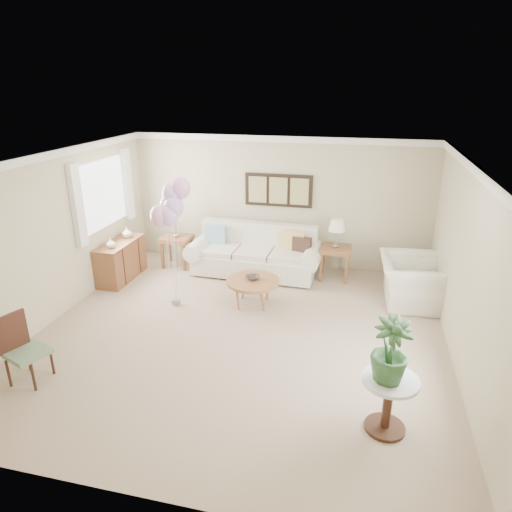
{
  "coord_description": "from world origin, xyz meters",
  "views": [
    {
      "loc": [
        1.63,
        -5.78,
        3.57
      ],
      "look_at": [
        0.11,
        0.6,
        1.05
      ],
      "focal_mm": 32.0,
      "sensor_mm": 36.0,
      "label": 1
    }
  ],
  "objects_px": {
    "sofa": "(256,255)",
    "balloon_cluster": "(171,205)",
    "coffee_table": "(253,282)",
    "accent_chair": "(22,347)",
    "armchair": "(411,281)"
  },
  "relations": [
    {
      "from": "balloon_cluster",
      "to": "coffee_table",
      "type": "bearing_deg",
      "value": 12.76
    },
    {
      "from": "coffee_table",
      "to": "sofa",
      "type": "bearing_deg",
      "value": 101.49
    },
    {
      "from": "sofa",
      "to": "accent_chair",
      "type": "relative_size",
      "value": 2.88
    },
    {
      "from": "accent_chair",
      "to": "balloon_cluster",
      "type": "distance_m",
      "value": 2.92
    },
    {
      "from": "sofa",
      "to": "balloon_cluster",
      "type": "height_order",
      "value": "balloon_cluster"
    },
    {
      "from": "armchair",
      "to": "accent_chair",
      "type": "distance_m",
      "value": 5.97
    },
    {
      "from": "coffee_table",
      "to": "accent_chair",
      "type": "xyz_separation_m",
      "value": [
        -2.3,
        -2.7,
        0.05
      ]
    },
    {
      "from": "sofa",
      "to": "accent_chair",
      "type": "height_order",
      "value": "sofa"
    },
    {
      "from": "sofa",
      "to": "accent_chair",
      "type": "xyz_separation_m",
      "value": [
        -2.03,
        -4.05,
        0.09
      ]
    },
    {
      "from": "sofa",
      "to": "balloon_cluster",
      "type": "relative_size",
      "value": 1.2
    },
    {
      "from": "coffee_table",
      "to": "armchair",
      "type": "height_order",
      "value": "armchair"
    },
    {
      "from": "accent_chair",
      "to": "balloon_cluster",
      "type": "height_order",
      "value": "balloon_cluster"
    },
    {
      "from": "coffee_table",
      "to": "accent_chair",
      "type": "relative_size",
      "value": 0.99
    },
    {
      "from": "coffee_table",
      "to": "balloon_cluster",
      "type": "xyz_separation_m",
      "value": [
        -1.26,
        -0.29,
        1.33
      ]
    },
    {
      "from": "sofa",
      "to": "accent_chair",
      "type": "bearing_deg",
      "value": -116.57
    }
  ]
}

